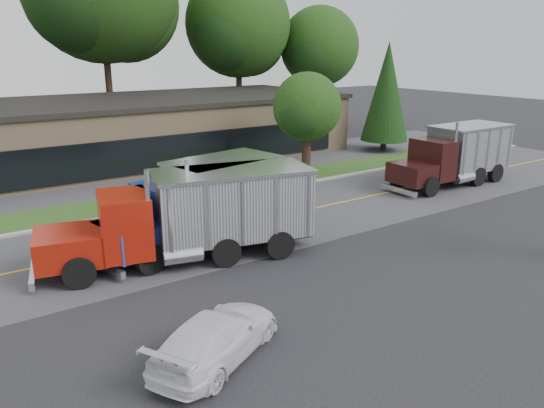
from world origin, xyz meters
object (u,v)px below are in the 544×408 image
(dump_truck_red, at_px, (197,213))
(dump_truck_maroon, at_px, (456,154))
(dump_truck_blue, at_px, (203,201))
(rally_car, at_px, (216,337))

(dump_truck_red, relative_size, dump_truck_maroon, 1.25)
(dump_truck_maroon, bearing_deg, dump_truck_blue, 1.86)
(dump_truck_maroon, height_order, rally_car, dump_truck_maroon)
(dump_truck_maroon, distance_m, rally_car, 22.07)
(dump_truck_red, xyz_separation_m, dump_truck_blue, (0.99, 1.38, -0.01))
(dump_truck_blue, bearing_deg, dump_truck_red, 44.22)
(dump_truck_red, distance_m, rally_car, 7.03)
(dump_truck_red, height_order, rally_car, dump_truck_red)
(dump_truck_blue, relative_size, rally_car, 1.85)
(rally_car, bearing_deg, dump_truck_blue, -53.77)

